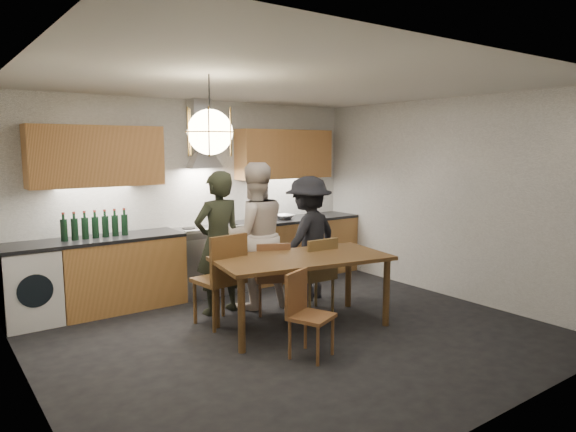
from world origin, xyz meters
TOP-DOWN VIEW (x-y plane):
  - ground at (0.00, 0.00)m, footprint 5.00×5.00m
  - room_shell at (0.00, 0.00)m, footprint 5.02×4.52m
  - counter_run at (0.02, 1.95)m, footprint 5.00×0.62m
  - range_stove at (0.00, 1.94)m, footprint 0.90×0.60m
  - wall_fixtures at (0.00, 2.07)m, footprint 4.30×0.54m
  - pendant_lamp at (-1.00, -0.10)m, footprint 0.43×0.43m
  - dining_table at (0.19, 0.11)m, footprint 2.01×1.24m
  - chair_back_left at (-0.49, 0.63)m, footprint 0.51×0.51m
  - chair_back_mid at (0.17, 0.65)m, footprint 0.52×0.52m
  - chair_back_right at (0.60, 0.34)m, footprint 0.43×0.43m
  - chair_front at (-0.27, -0.53)m, footprint 0.48×0.48m
  - person_left at (-0.31, 1.08)m, footprint 0.64×0.45m
  - person_mid at (0.16, 1.03)m, footprint 1.00×0.85m
  - person_right at (0.92, 0.91)m, footprint 1.15×0.84m
  - mixing_bowl at (1.26, 1.94)m, footprint 0.32×0.32m
  - stock_pot at (1.81, 1.95)m, footprint 0.20×0.20m
  - wine_bottles at (-1.46, 1.96)m, footprint 0.77×0.08m

SIDE VIEW (x-z plane):
  - ground at x=0.00m, z-range 0.00..0.00m
  - range_stove at x=0.00m, z-range -0.02..0.90m
  - counter_run at x=0.02m, z-range 0.00..0.90m
  - chair_front at x=-0.27m, z-range 0.06..0.87m
  - chair_back_mid at x=0.17m, z-range 0.06..0.93m
  - chair_back_right at x=0.60m, z-range 0.07..0.98m
  - chair_back_left at x=-0.49m, z-range 0.08..1.11m
  - dining_table at x=0.19m, z-range 0.30..1.09m
  - person_right at x=0.92m, z-range 0.00..1.60m
  - person_left at x=-0.31m, z-range 0.00..1.70m
  - person_mid at x=0.16m, z-range 0.00..1.79m
  - mixing_bowl at x=1.26m, z-range 0.90..0.97m
  - stock_pot at x=1.81m, z-range 0.90..1.03m
  - wine_bottles at x=-1.46m, z-range 0.90..1.23m
  - room_shell at x=0.00m, z-range 0.40..3.01m
  - wall_fixtures at x=0.00m, z-range 1.32..2.42m
  - pendant_lamp at x=-1.00m, z-range 1.75..2.45m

